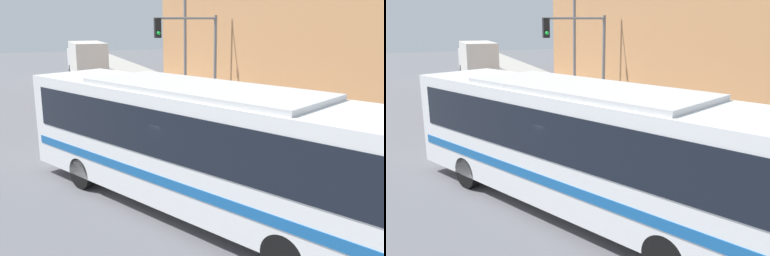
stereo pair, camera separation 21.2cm
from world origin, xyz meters
TOP-DOWN VIEW (x-y plane):
  - ground_plane at (0.00, 0.00)m, footprint 120.00×120.00m
  - sidewalk at (6.18, 20.00)m, footprint 3.36×70.00m
  - building_facade at (10.86, 13.56)m, footprint 6.00×25.13m
  - city_bus at (0.11, -0.71)m, footprint 7.37×11.52m
  - delivery_truck at (1.31, 27.08)m, footprint 2.48×7.40m
  - fire_hydrant at (5.10, 5.82)m, footprint 0.26×0.35m
  - traffic_light_pole at (4.09, 9.53)m, footprint 3.28×0.35m
  - parking_meter at (5.10, 8.80)m, footprint 0.14×0.14m
  - street_lamp at (5.11, 14.05)m, footprint 2.20×0.28m
  - pedestrian_near_corner at (5.99, 9.50)m, footprint 0.34×0.34m

SIDE VIEW (x-z plane):
  - ground_plane at x=0.00m, z-range 0.00..0.00m
  - sidewalk at x=6.18m, z-range 0.00..0.13m
  - fire_hydrant at x=5.10m, z-range 0.12..0.87m
  - parking_meter at x=5.10m, z-range 0.35..1.54m
  - pedestrian_near_corner at x=5.99m, z-range 0.14..1.81m
  - delivery_truck at x=1.31m, z-range 0.14..3.17m
  - city_bus at x=0.11m, z-range 0.24..3.55m
  - traffic_light_pole at x=4.09m, z-range 1.07..6.01m
  - building_facade at x=10.86m, z-range 0.00..7.82m
  - street_lamp at x=5.11m, z-range 0.79..9.26m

